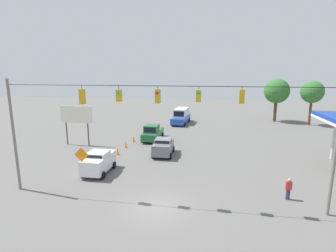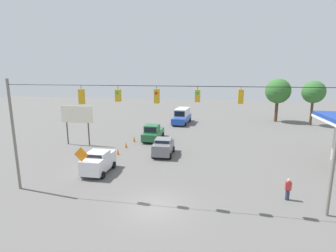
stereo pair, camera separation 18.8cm
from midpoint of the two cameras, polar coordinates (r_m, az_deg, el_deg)
The scene contains 16 objects.
ground_plane at distance 18.66m, azimuth -2.58°, elevation -17.17°, with size 140.00×140.00×0.00m, color #605E5B.
overhead_signal_span at distance 17.54m, azimuth -2.37°, elevation 0.85°, with size 22.35×0.38×8.54m.
box_truck_blue_withflow_deep at distance 46.36m, azimuth 3.17°, elevation 2.20°, with size 2.86×7.07×2.64m.
sedan_white_parked_shoulder at distance 24.69m, azimuth -14.69°, elevation -7.52°, with size 2.10×3.93×1.98m.
sedan_grey_withflow_mid at distance 28.82m, azimuth -0.80°, elevation -4.45°, with size 2.18×4.01×1.85m.
pickup_truck_green_withflow_far at distance 35.11m, azimuth -3.14°, elevation -1.48°, with size 2.20×5.28×2.12m.
traffic_cone_nearest at distance 24.52m, azimuth -15.85°, elevation -9.38°, with size 0.32×0.32×0.73m, color orange.
traffic_cone_second at distance 27.14m, azimuth -13.06°, elevation -7.14°, with size 0.32×0.32×0.73m, color orange.
traffic_cone_third at distance 29.55m, azimuth -10.70°, elevation -5.47°, with size 0.32×0.32×0.73m, color orange.
traffic_cone_fourth at distance 32.05m, azimuth -8.97°, elevation -4.04°, with size 0.32×0.32×0.73m, color orange.
traffic_cone_fifth at distance 34.56m, azimuth -7.26°, elevation -2.82°, with size 0.32×0.32×0.73m, color orange.
roadside_billboard at distance 34.13m, azimuth -19.07°, elevation 1.91°, with size 4.12×0.16×4.89m.
work_zone_sign at distance 23.28m, azimuth -18.11°, elevation -6.42°, with size 1.27×0.06×2.84m.
pedestrian at distance 21.04m, azimuth 24.89°, elevation -12.40°, with size 0.40×0.28×1.61m.
tree_horizon_left at distance 50.40m, azimuth 29.23°, elevation 6.43°, with size 3.73×3.73×7.53m.
tree_horizon_right at distance 51.49m, azimuth 22.91°, elevation 6.98°, with size 4.44×4.44×7.80m.
Camera 2 is at (-3.78, 15.89, 9.04)m, focal length 28.00 mm.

